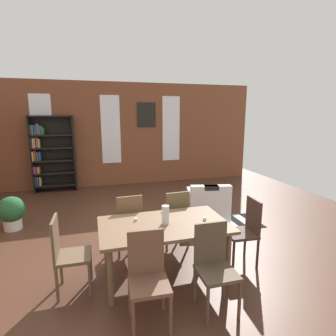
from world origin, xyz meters
TOP-DOWN VIEW (x-y plane):
  - ground_plane at (0.00, 0.00)m, footprint 10.38×10.38m
  - back_wall_brick at (0.00, 4.05)m, footprint 8.91×0.12m
  - window_pane_0 at (-1.85, 3.98)m, footprint 0.55×0.02m
  - window_pane_1 at (0.00, 3.98)m, footprint 0.55×0.02m
  - window_pane_2 at (1.85, 3.98)m, footprint 0.55×0.02m
  - dining_table at (0.28, -0.96)m, footprint 1.65×0.97m
  - vase_on_table at (0.30, -0.96)m, footprint 0.10×0.10m
  - tealight_candle_0 at (-0.06, -0.77)m, footprint 0.04×0.04m
  - tealight_candle_1 at (0.83, -1.00)m, footprint 0.04×0.04m
  - tealight_candle_2 at (0.18, -1.20)m, footprint 0.04×0.04m
  - dining_chair_far_left at (-0.09, -0.25)m, footprint 0.43×0.43m
  - dining_chair_near_right at (0.65, -1.68)m, footprint 0.40×0.40m
  - dining_chair_head_left at (-0.92, -0.96)m, footprint 0.41×0.41m
  - dining_chair_far_right at (0.65, -0.25)m, footprint 0.42×0.42m
  - dining_chair_head_right at (1.48, -0.97)m, footprint 0.43×0.43m
  - dining_chair_near_left at (-0.09, -1.68)m, footprint 0.42×0.42m
  - bookshelf_tall at (-1.67, 3.80)m, footprint 1.13×0.33m
  - armchair_white at (1.70, 0.80)m, footprint 0.96×0.96m
  - potted_plant_by_shelf at (-2.06, 1.23)m, footprint 0.48×0.48m
  - striped_rug at (1.99, 0.36)m, footprint 1.16×0.77m
  - framed_picture at (1.07, 3.98)m, footprint 0.56×0.03m

SIDE VIEW (x-z plane):
  - ground_plane at x=0.00m, z-range 0.00..0.00m
  - striped_rug at x=1.99m, z-range 0.00..0.01m
  - armchair_white at x=1.70m, z-range -0.10..0.65m
  - potted_plant_by_shelf at x=-2.06m, z-range 0.03..0.66m
  - dining_chair_far_left at x=-0.09m, z-range 0.04..0.99m
  - dining_chair_near_right at x=0.65m, z-range 0.04..0.99m
  - dining_chair_head_left at x=-0.92m, z-range 0.04..0.99m
  - dining_chair_far_right at x=0.65m, z-range 0.04..0.99m
  - dining_chair_head_right at x=1.48m, z-range 0.04..0.99m
  - dining_chair_near_left at x=-0.09m, z-range 0.04..0.99m
  - dining_table at x=0.28m, z-range 0.28..1.02m
  - tealight_candle_2 at x=0.18m, z-range 0.73..0.77m
  - tealight_candle_0 at x=-0.06m, z-range 0.73..0.77m
  - tealight_candle_1 at x=0.83m, z-range 0.73..0.77m
  - vase_on_table at x=0.30m, z-range 0.73..0.97m
  - bookshelf_tall at x=-1.67m, z-range 0.04..2.13m
  - back_wall_brick at x=0.00m, z-range 0.00..3.04m
  - window_pane_0 at x=-1.85m, z-range 0.68..2.66m
  - window_pane_1 at x=0.00m, z-range 0.68..2.66m
  - window_pane_2 at x=1.85m, z-range 0.68..2.66m
  - framed_picture at x=1.07m, z-range 1.74..2.46m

